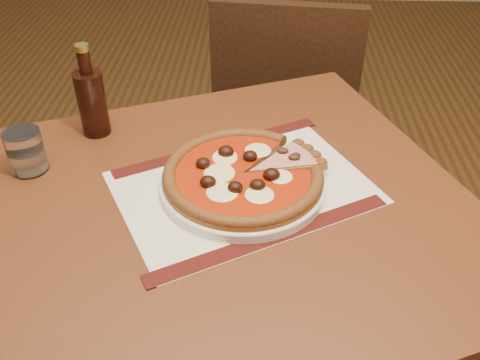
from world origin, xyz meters
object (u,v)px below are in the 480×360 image
Objects in this scene: plate at (243,183)px; pizza at (243,174)px; chair_far at (285,111)px; bottle at (92,100)px; water_glass at (26,151)px; table at (240,242)px.

pizza is (-0.00, -0.00, 0.02)m from plate.
bottle reaches higher than chair_far.
water_glass is 0.43× the size of bottle.
chair_far is 10.65× the size of water_glass.
pizza is 0.41m from water_glass.
bottle reaches higher than pizza.
plate is (0.00, 0.04, 0.11)m from table.
plate is (-0.11, -0.71, 0.26)m from chair_far.
table is 0.12m from plate.
chair_far is 0.89m from water_glass.
table is at bearing -34.62° from bottle.
chair_far is at bearing 51.86° from bottle.
bottle is (0.09, 0.14, 0.03)m from water_glass.
pizza reaches higher than table.
chair_far is at bearing 52.67° from water_glass.
pizza is 0.36m from bottle.
bottle reaches higher than water_glass.
table is at bearing -97.64° from plate.
chair_far reaches higher than pizza.
table is 0.42m from bottle.
water_glass is at bearing 59.08° from chair_far.
water_glass reaches higher than plate.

